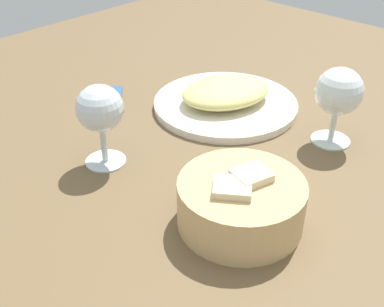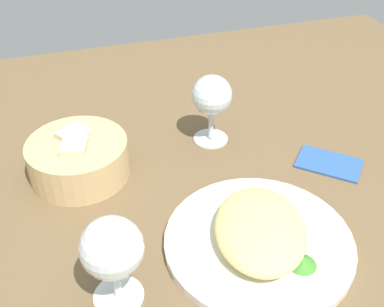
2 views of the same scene
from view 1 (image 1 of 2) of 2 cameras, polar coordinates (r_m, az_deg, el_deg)
name	(u,v)px [view 1 (image 1 of 2)]	position (r cm, az deg, el deg)	size (l,w,h in cm)	color
ground_plane	(220,127)	(90.10, 3.28, 3.12)	(140.00, 140.00, 2.00)	brown
plate	(225,104)	(94.40, 3.91, 5.75)	(27.44, 27.44, 1.40)	white
omelette	(226,92)	(93.20, 3.98, 7.22)	(17.49, 13.00, 3.97)	#DFD078
lettuce_garnish	(231,82)	(100.13, 4.54, 8.28)	(4.03, 4.03, 1.38)	#3F882C
bread_basket	(241,202)	(64.92, 5.71, -5.68)	(16.88, 16.88, 7.67)	tan
wine_glass_near	(100,112)	(75.05, -10.67, 4.77)	(7.33, 7.33, 13.34)	silver
wine_glass_far	(339,94)	(83.01, 16.72, 6.64)	(7.87, 7.87, 13.33)	silver
folded_napkin	(103,98)	(98.69, -10.29, 6.36)	(11.00, 7.00, 0.80)	#2E5798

